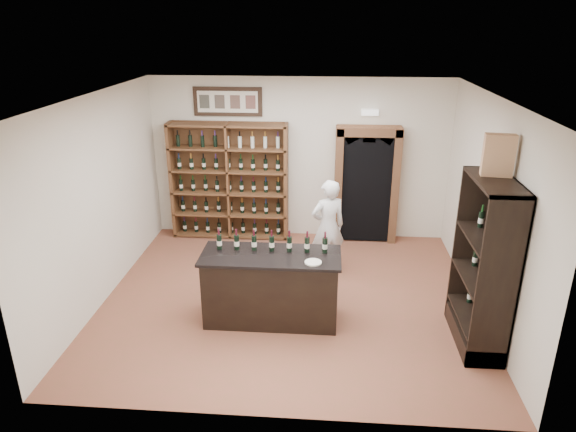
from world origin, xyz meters
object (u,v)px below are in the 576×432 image
(wine_shelf, at_px, (230,181))
(tasting_counter, at_px, (271,288))
(side_cabinet, at_px, (483,290))
(counter_bottle_0, at_px, (219,242))
(shopkeeper, at_px, (328,227))
(wine_crate, at_px, (499,155))

(wine_shelf, xyz_separation_m, tasting_counter, (1.10, -2.93, -0.61))
(tasting_counter, distance_m, side_cabinet, 2.75)
(tasting_counter, height_order, counter_bottle_0, counter_bottle_0)
(shopkeeper, relative_size, wine_crate, 3.16)
(side_cabinet, xyz_separation_m, shopkeeper, (-1.96, 1.84, 0.04))
(side_cabinet, bearing_deg, shopkeeper, 136.81)
(shopkeeper, bearing_deg, side_cabinet, 114.04)
(shopkeeper, height_order, wine_crate, wine_crate)
(counter_bottle_0, bearing_deg, wine_crate, -4.19)
(counter_bottle_0, distance_m, shopkeeper, 2.07)
(wine_shelf, distance_m, side_cabinet, 5.02)
(side_cabinet, bearing_deg, wine_crate, 89.52)
(wine_shelf, relative_size, counter_bottle_0, 7.33)
(tasting_counter, relative_size, counter_bottle_0, 6.27)
(wine_shelf, height_order, tasting_counter, wine_shelf)
(shopkeeper, bearing_deg, wine_crate, 116.86)
(wine_shelf, distance_m, shopkeeper, 2.34)
(counter_bottle_0, distance_m, wine_crate, 3.71)
(wine_shelf, distance_m, counter_bottle_0, 2.83)
(tasting_counter, xyz_separation_m, wine_crate, (2.73, -0.13, 1.96))
(counter_bottle_0, height_order, side_cabinet, side_cabinet)
(counter_bottle_0, relative_size, side_cabinet, 0.14)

